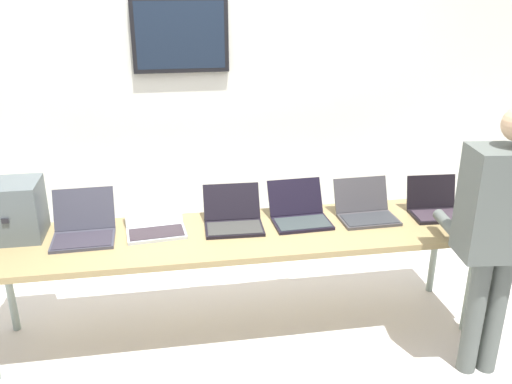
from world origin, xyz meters
name	(u,v)px	position (x,y,z in m)	size (l,w,h in m)	color
ground	(240,331)	(0.00, 0.00, -0.02)	(8.00, 8.00, 0.04)	beige
back_wall	(218,96)	(-0.01, 1.13, 1.36)	(8.00, 0.11, 2.70)	silver
workbench	(239,239)	(0.00, 0.00, 0.68)	(3.18, 0.70, 0.73)	olive
equipment_box	(12,210)	(-1.36, 0.17, 0.90)	(0.35, 0.32, 0.36)	#515B5D
laptop_station_0	(84,228)	(-0.95, 0.09, 0.79)	(0.38, 0.38, 0.26)	#353540
laptop_station_1	(155,223)	(-0.52, 0.11, 0.78)	(0.39, 0.36, 0.21)	#A9B1B3
laptop_station_2	(233,218)	(-0.02, 0.10, 0.78)	(0.38, 0.38, 0.23)	black
laptop_station_3	(299,213)	(0.42, 0.11, 0.78)	(0.38, 0.38, 0.24)	black
laptop_station_4	(366,210)	(0.86, 0.09, 0.78)	(0.38, 0.34, 0.24)	#373538
laptop_station_5	(435,206)	(1.35, 0.07, 0.78)	(0.35, 0.30, 0.24)	black
person	(501,222)	(1.36, -0.62, 0.97)	(0.48, 0.62, 1.61)	#525954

